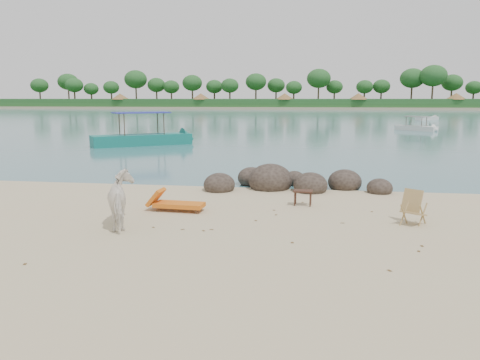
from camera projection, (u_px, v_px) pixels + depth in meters
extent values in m
plane|color=#396B72|center=(303.00, 114.00, 98.32)|extent=(400.00, 400.00, 0.00)
cube|color=tan|center=(307.00, 107.00, 176.26)|extent=(420.00, 90.00, 1.40)
cube|color=#1E4C1E|center=(306.00, 103.00, 141.84)|extent=(420.00, 18.00, 2.40)
ellipsoid|color=#2C241D|center=(219.00, 186.00, 16.07)|extent=(1.08, 1.19, 0.81)
ellipsoid|color=#2C241D|center=(270.00, 181.00, 16.49)|extent=(1.55, 1.71, 1.16)
ellipsoid|color=#2C241D|center=(310.00, 186.00, 15.91)|extent=(1.16, 1.28, 0.87)
ellipsoid|color=#2C241D|center=(345.00, 183.00, 16.51)|extent=(1.18, 1.30, 0.89)
ellipsoid|color=#2C241D|center=(380.00, 189.00, 15.68)|extent=(0.86, 0.94, 0.64)
ellipsoid|color=#2C241D|center=(251.00, 178.00, 17.60)|extent=(1.04, 1.14, 0.78)
ellipsoid|color=#2C241D|center=(294.00, 180.00, 17.56)|extent=(0.79, 0.87, 0.59)
imported|color=white|center=(123.00, 201.00, 11.44)|extent=(1.38, 1.76, 1.35)
plane|color=brown|center=(292.00, 244.00, 10.22)|extent=(0.11, 0.11, 0.00)
plane|color=brown|center=(303.00, 203.00, 14.18)|extent=(0.13, 0.13, 0.00)
plane|color=brown|center=(422.00, 247.00, 9.99)|extent=(0.10, 0.10, 0.00)
plane|color=brown|center=(212.00, 231.00, 11.25)|extent=(0.13, 0.13, 0.00)
plane|color=brown|center=(256.00, 222.00, 12.07)|extent=(0.13, 0.13, 0.00)
plane|color=brown|center=(342.00, 224.00, 11.83)|extent=(0.11, 0.11, 0.00)
plane|color=brown|center=(183.00, 231.00, 11.26)|extent=(0.14, 0.14, 0.00)
plane|color=brown|center=(419.00, 253.00, 9.65)|extent=(0.12, 0.12, 0.00)
plane|color=brown|center=(25.00, 265.00, 8.90)|extent=(0.12, 0.12, 0.00)
plane|color=brown|center=(389.00, 272.00, 8.56)|extent=(0.14, 0.14, 0.00)
plane|color=brown|center=(276.00, 216.00, 12.67)|extent=(0.12, 0.12, 0.00)
plane|color=brown|center=(204.00, 232.00, 11.14)|extent=(0.14, 0.14, 0.00)
plane|color=brown|center=(372.00, 213.00, 13.02)|extent=(0.11, 0.11, 0.00)
plane|color=brown|center=(124.00, 208.00, 13.63)|extent=(0.12, 0.12, 0.00)
plane|color=brown|center=(274.00, 211.00, 13.19)|extent=(0.13, 0.13, 0.00)
plane|color=brown|center=(153.00, 228.00, 11.44)|extent=(0.14, 0.14, 0.00)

